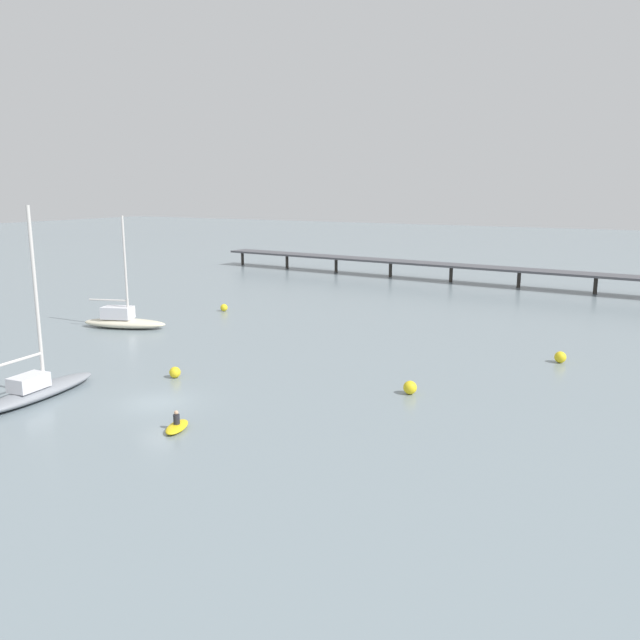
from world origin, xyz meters
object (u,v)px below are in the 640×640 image
(pier, at_px, (577,265))
(sailboat_cream, at_px, (123,320))
(dinghy_yellow, at_px, (177,426))
(mooring_buoy_far, at_px, (175,372))
(sailboat_gray, at_px, (37,387))
(mooring_buoy_mid, at_px, (410,388))
(mooring_buoy_near, at_px, (224,308))
(mooring_buoy_inner, at_px, (560,357))

(pier, height_order, sailboat_cream, sailboat_cream)
(dinghy_yellow, distance_m, mooring_buoy_far, 10.23)
(sailboat_cream, distance_m, sailboat_gray, 21.11)
(dinghy_yellow, bearing_deg, sailboat_cream, 141.58)
(sailboat_gray, bearing_deg, dinghy_yellow, 0.86)
(mooring_buoy_mid, bearing_deg, mooring_buoy_far, -163.75)
(mooring_buoy_near, height_order, mooring_buoy_inner, mooring_buoy_inner)
(pier, distance_m, mooring_buoy_near, 45.63)
(mooring_buoy_far, bearing_deg, mooring_buoy_near, 119.45)
(pier, bearing_deg, sailboat_gray, -111.43)
(pier, height_order, dinghy_yellow, pier)
(mooring_buoy_inner, bearing_deg, dinghy_yellow, -123.43)
(sailboat_cream, height_order, mooring_buoy_mid, sailboat_cream)
(mooring_buoy_near, xyz_separation_m, mooring_buoy_inner, (35.71, -4.26, 0.05))
(dinghy_yellow, bearing_deg, mooring_buoy_near, 123.12)
(sailboat_cream, height_order, mooring_buoy_far, sailboat_cream)
(pier, bearing_deg, mooring_buoy_inner, -84.17)
(dinghy_yellow, relative_size, mooring_buoy_inner, 2.75)
(sailboat_cream, bearing_deg, dinghy_yellow, -38.42)
(mooring_buoy_mid, height_order, mooring_buoy_far, mooring_buoy_mid)
(pier, xyz_separation_m, dinghy_yellow, (-12.82, -61.75, -3.37))
(sailboat_cream, relative_size, dinghy_yellow, 4.37)
(pier, height_order, mooring_buoy_mid, pier)
(dinghy_yellow, distance_m, mooring_buoy_near, 35.05)
(dinghy_yellow, height_order, mooring_buoy_mid, dinghy_yellow)
(sailboat_gray, bearing_deg, mooring_buoy_near, 104.55)
(mooring_buoy_mid, xyz_separation_m, mooring_buoy_far, (-16.00, -4.67, -0.05))
(mooring_buoy_inner, bearing_deg, mooring_buoy_far, -143.23)
(sailboat_cream, relative_size, mooring_buoy_far, 13.38)
(sailboat_gray, bearing_deg, sailboat_cream, 121.42)
(mooring_buoy_near, bearing_deg, sailboat_cream, -106.18)
(pier, xyz_separation_m, mooring_buoy_near, (-31.97, -32.40, -3.19))
(mooring_buoy_mid, relative_size, mooring_buoy_far, 1.12)
(mooring_buoy_near, bearing_deg, mooring_buoy_far, -60.55)
(mooring_buoy_near, bearing_deg, mooring_buoy_inner, -6.81)
(sailboat_gray, height_order, dinghy_yellow, sailboat_gray)
(mooring_buoy_mid, distance_m, mooring_buoy_inner, 14.83)
(pier, relative_size, mooring_buoy_mid, 89.02)
(sailboat_cream, bearing_deg, mooring_buoy_far, -33.27)
(sailboat_cream, bearing_deg, mooring_buoy_inner, 10.52)
(sailboat_cream, relative_size, mooring_buoy_near, 13.44)
(pier, distance_m, mooring_buoy_inner, 36.98)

